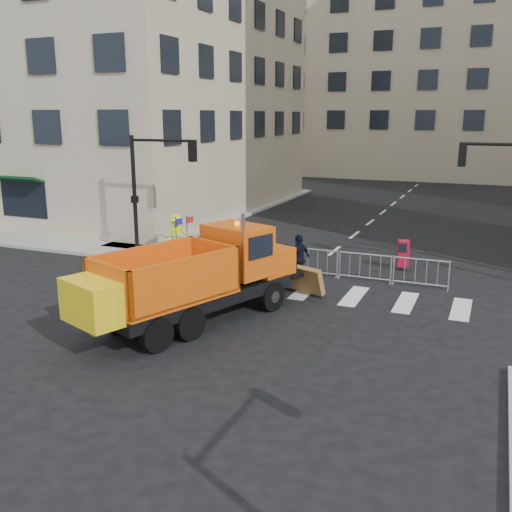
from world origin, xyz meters
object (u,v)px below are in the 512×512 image
at_px(cop_a, 286,265).
at_px(worker, 177,235).
at_px(cop_c, 299,259).
at_px(cop_b, 243,272).
at_px(plow_truck, 193,276).
at_px(newspaper_box, 403,253).

bearing_deg(cop_a, worker, -16.98).
bearing_deg(cop_a, cop_c, -104.22).
xyz_separation_m(cop_b, cop_c, (1.22, 2.50, 0.02)).
relative_size(cop_a, worker, 0.93).
height_order(plow_truck, cop_c, plow_truck).
distance_m(cop_a, cop_c, 0.82).
distance_m(cop_a, cop_b, 1.97).
xyz_separation_m(cop_b, worker, (-5.08, 4.05, 0.14)).
distance_m(cop_c, worker, 6.49).
xyz_separation_m(plow_truck, cop_a, (1.28, 4.70, -0.66)).
distance_m(plow_truck, cop_b, 3.05).
height_order(cop_c, newspaper_box, cop_c).
xyz_separation_m(plow_truck, cop_c, (1.54, 5.48, -0.57)).
relative_size(plow_truck, cop_b, 4.91).
height_order(cop_a, cop_b, cop_b).
xyz_separation_m(cop_b, newspaper_box, (4.59, 5.89, -0.21)).
height_order(cop_a, worker, worker).
bearing_deg(worker, cop_c, -52.09).
distance_m(plow_truck, cop_c, 5.72).
distance_m(cop_c, newspaper_box, 4.79).
height_order(plow_truck, cop_a, plow_truck).
bearing_deg(newspaper_box, cop_c, -151.29).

